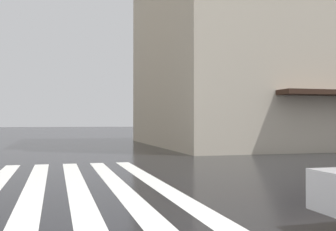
{
  "coord_description": "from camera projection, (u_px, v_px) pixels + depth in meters",
  "views": [
    {
      "loc": [
        -5.62,
        1.11,
        1.62
      ],
      "look_at": [
        7.9,
        -2.55,
        1.8
      ],
      "focal_mm": 44.45,
      "sensor_mm": 36.0,
      "label": 1
    }
  ],
  "objects": [
    {
      "name": "zebra_crossing",
      "position": [
        79.0,
        192.0,
        9.39
      ],
      "size": [
        13.0,
        4.5,
        0.01
      ],
      "color": "silver",
      "rests_on": "ground_plane"
    }
  ]
}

